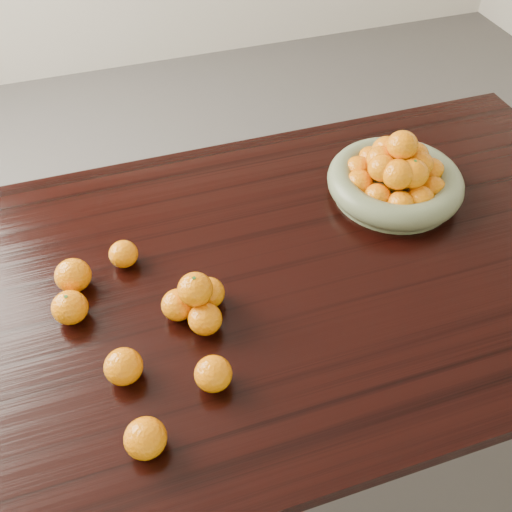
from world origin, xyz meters
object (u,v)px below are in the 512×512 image
object	(u,v)px
orange_pyramid	(197,301)
loose_orange_0	(70,307)
fruit_bowl	(396,177)
dining_table	(240,304)

from	to	relation	value
orange_pyramid	loose_orange_0	distance (m)	0.26
fruit_bowl	orange_pyramid	bearing A→B (deg)	-158.25
fruit_bowl	orange_pyramid	world-z (taller)	fruit_bowl
dining_table	loose_orange_0	bearing A→B (deg)	179.70
fruit_bowl	orange_pyramid	size ratio (longest dim) A/B	2.49
fruit_bowl	loose_orange_0	distance (m)	0.84
dining_table	loose_orange_0	world-z (taller)	loose_orange_0
orange_pyramid	fruit_bowl	bearing A→B (deg)	21.75
fruit_bowl	loose_orange_0	xyz separation A→B (m)	(-0.82, -0.15, -0.02)
orange_pyramid	loose_orange_0	xyz separation A→B (m)	(-0.25, 0.07, -0.01)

